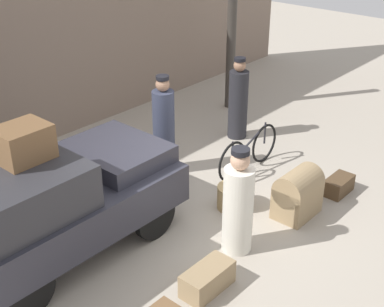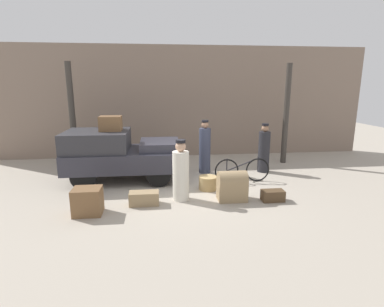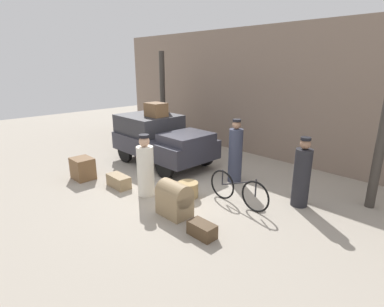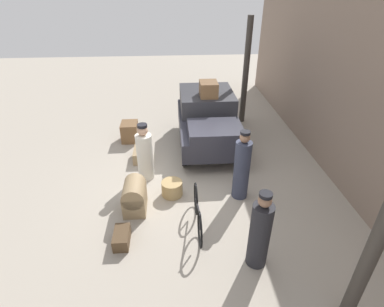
{
  "view_description": "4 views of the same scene",
  "coord_description": "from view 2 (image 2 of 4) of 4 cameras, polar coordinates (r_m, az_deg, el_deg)",
  "views": [
    {
      "loc": [
        -5.33,
        -4.66,
        4.71
      ],
      "look_at": [
        0.2,
        0.2,
        0.95
      ],
      "focal_mm": 50.0,
      "sensor_mm": 36.0,
      "label": 1
    },
    {
      "loc": [
        -0.77,
        -8.42,
        2.95
      ],
      "look_at": [
        0.2,
        0.2,
        0.95
      ],
      "focal_mm": 28.0,
      "sensor_mm": 36.0,
      "label": 2
    },
    {
      "loc": [
        5.72,
        -5.13,
        3.26
      ],
      "look_at": [
        0.2,
        0.2,
        0.95
      ],
      "focal_mm": 28.0,
      "sensor_mm": 36.0,
      "label": 3
    },
    {
      "loc": [
        6.64,
        -0.26,
        4.77
      ],
      "look_at": [
        0.2,
        0.2,
        0.95
      ],
      "focal_mm": 28.0,
      "sensor_mm": 36.0,
      "label": 4
    }
  ],
  "objects": [
    {
      "name": "station_building_facade",
      "position": [
        12.54,
        -2.92,
        9.76
      ],
      "size": [
        16.0,
        0.15,
        4.5
      ],
      "color": "gray",
      "rests_on": "ground"
    },
    {
      "name": "canopy_pillar_right",
      "position": [
        11.87,
        17.49,
        7.11
      ],
      "size": [
        0.21,
        0.21,
        3.72
      ],
      "color": "#38332D",
      "rests_on": "ground"
    },
    {
      "name": "trunk_on_truck_roof",
      "position": [
        9.49,
        -15.24,
        5.55
      ],
      "size": [
        0.65,
        0.54,
        0.45
      ],
      "color": "brown",
      "rests_on": "truck"
    },
    {
      "name": "bicycle",
      "position": [
        9.36,
        9.54,
        -3.14
      ],
      "size": [
        1.72,
        0.04,
        0.79
      ],
      "color": "black",
      "rests_on": "ground"
    },
    {
      "name": "conductor_in_dark_uniform",
      "position": [
        10.12,
        2.45,
        0.87
      ],
      "size": [
        0.39,
        0.39,
        1.81
      ],
      "color": "#33384C",
      "rests_on": "ground"
    },
    {
      "name": "porter_standing_middle",
      "position": [
        7.75,
        -2.14,
        -3.77
      ],
      "size": [
        0.43,
        0.43,
        1.6
      ],
      "color": "silver",
      "rests_on": "ground"
    },
    {
      "name": "truck",
      "position": [
        9.62,
        -13.81,
        0.15
      ],
      "size": [
        3.47,
        1.85,
        1.57
      ],
      "color": "black",
      "rests_on": "ground"
    },
    {
      "name": "ground_plane",
      "position": [
        8.96,
        -1.14,
        -6.25
      ],
      "size": [
        30.0,
        30.0,
        0.0
      ],
      "primitive_type": "plane",
      "color": "#A89E8E"
    },
    {
      "name": "suitcase_black_upright",
      "position": [
        7.42,
        -19.27,
        -8.58
      ],
      "size": [
        0.64,
        0.53,
        0.63
      ],
      "color": "brown",
      "rests_on": "ground"
    },
    {
      "name": "porter_with_bicycle",
      "position": [
        10.54,
        13.54,
        0.64
      ],
      "size": [
        0.39,
        0.39,
        1.67
      ],
      "color": "#232328",
      "rests_on": "ground"
    },
    {
      "name": "suitcase_tan_flat",
      "position": [
        8.11,
        15.13,
        -7.75
      ],
      "size": [
        0.57,
        0.31,
        0.29
      ],
      "color": "#4C3823",
      "rests_on": "ground"
    },
    {
      "name": "trunk_barrel_dark",
      "position": [
        7.88,
        7.64,
        -6.06
      ],
      "size": [
        0.74,
        0.51,
        0.79
      ],
      "color": "#937A56",
      "rests_on": "ground"
    },
    {
      "name": "canopy_pillar_left",
      "position": [
        11.27,
        -21.84,
        6.5
      ],
      "size": [
        0.21,
        0.21,
        3.72
      ],
      "color": "#38332D",
      "rests_on": "ground"
    },
    {
      "name": "wicker_basket",
      "position": [
        8.66,
        3.05,
        -5.62
      ],
      "size": [
        0.52,
        0.52,
        0.38
      ],
      "color": "tan",
      "rests_on": "ground"
    },
    {
      "name": "trunk_umber_medium",
      "position": [
        7.68,
        -9.1,
        -8.41
      ],
      "size": [
        0.74,
        0.36,
        0.34
      ],
      "color": "#937A56",
      "rests_on": "ground"
    }
  ]
}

